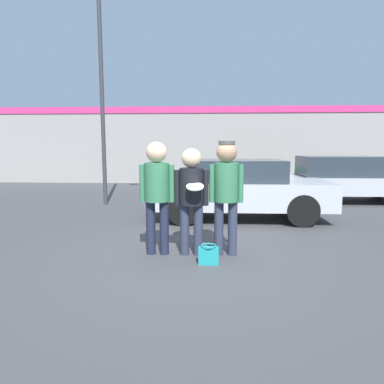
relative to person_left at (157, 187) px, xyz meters
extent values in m
plane|color=#3F3F42|center=(0.53, -0.09, -1.11)|extent=(56.00, 56.00, 0.00)
cube|color=gray|center=(0.53, 10.71, 0.67)|extent=(24.00, 0.18, 3.56)
cube|color=#E0337A|center=(0.53, 10.60, 2.29)|extent=(24.00, 0.04, 0.30)
cylinder|color=#1E2338|center=(-0.11, 0.00, -0.68)|extent=(0.15, 0.15, 0.87)
cylinder|color=#1E2338|center=(0.11, 0.00, -0.68)|extent=(0.15, 0.15, 0.87)
cylinder|color=#33724C|center=(0.00, 0.00, 0.07)|extent=(0.39, 0.39, 0.62)
cylinder|color=#33724C|center=(-0.24, 0.00, 0.05)|extent=(0.09, 0.09, 0.60)
cylinder|color=#33724C|center=(0.24, 0.00, 0.05)|extent=(0.09, 0.09, 0.60)
sphere|color=#DBB28E|center=(0.00, 0.00, 0.55)|extent=(0.33, 0.33, 0.33)
cylinder|color=#2D3347|center=(0.44, 0.00, -0.70)|extent=(0.15, 0.15, 0.83)
cylinder|color=#2D3347|center=(0.66, 0.00, -0.70)|extent=(0.15, 0.15, 0.83)
cylinder|color=black|center=(0.55, 0.00, 0.01)|extent=(0.38, 0.38, 0.59)
cylinder|color=black|center=(0.32, 0.00, -0.02)|extent=(0.09, 0.09, 0.57)
cylinder|color=black|center=(0.78, 0.00, -0.02)|extent=(0.09, 0.09, 0.57)
sphere|color=#DBB28E|center=(0.55, 0.00, 0.45)|extent=(0.31, 0.31, 0.31)
cylinder|color=white|center=(0.62, -0.27, 0.04)|extent=(0.27, 0.26, 0.10)
cylinder|color=#2D3347|center=(1.00, 0.02, -0.67)|extent=(0.15, 0.15, 0.88)
cylinder|color=#2D3347|center=(1.22, 0.02, -0.67)|extent=(0.15, 0.15, 0.88)
cylinder|color=#33724C|center=(1.11, 0.02, 0.07)|extent=(0.38, 0.38, 0.62)
cylinder|color=#33724C|center=(0.88, 0.02, 0.05)|extent=(0.09, 0.09, 0.60)
cylinder|color=#33724C|center=(1.33, 0.02, 0.05)|extent=(0.09, 0.09, 0.60)
sphere|color=tan|center=(1.11, 0.02, 0.55)|extent=(0.33, 0.33, 0.33)
cylinder|color=#4C4742|center=(1.11, 0.02, 0.69)|extent=(0.26, 0.26, 0.06)
cube|color=#B7BABF|center=(1.57, 2.86, -0.50)|extent=(4.20, 1.81, 0.62)
cube|color=#28333D|center=(1.48, 2.86, 0.06)|extent=(2.19, 1.55, 0.50)
cylinder|color=black|center=(2.87, 3.67, -0.75)|extent=(0.71, 0.22, 0.71)
cylinder|color=black|center=(2.87, 2.06, -0.75)|extent=(0.71, 0.22, 0.71)
cylinder|color=black|center=(0.26, 3.67, -0.75)|extent=(0.71, 0.22, 0.71)
cylinder|color=black|center=(0.26, 2.06, -0.75)|extent=(0.71, 0.22, 0.71)
cube|color=#B7BABF|center=(5.06, 5.61, -0.56)|extent=(4.79, 1.81, 0.53)
cube|color=#28333D|center=(4.97, 5.61, 0.01)|extent=(2.49, 1.56, 0.62)
cylinder|color=black|center=(6.55, 6.41, -0.77)|extent=(0.68, 0.22, 0.68)
cylinder|color=black|center=(3.58, 6.41, -0.77)|extent=(0.68, 0.22, 0.68)
cylinder|color=black|center=(3.58, 4.80, -0.77)|extent=(0.68, 0.22, 0.68)
cylinder|color=#38383D|center=(-2.31, 4.67, 2.26)|extent=(0.12, 0.12, 6.74)
sphere|color=#285B2D|center=(2.73, 10.06, -0.66)|extent=(0.91, 0.91, 0.91)
cube|color=teal|center=(0.83, -0.45, -0.99)|extent=(0.30, 0.14, 0.25)
torus|color=teal|center=(0.83, -0.45, -0.83)|extent=(0.23, 0.23, 0.02)
camera|label=1|loc=(0.85, -5.39, 0.65)|focal=32.00mm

